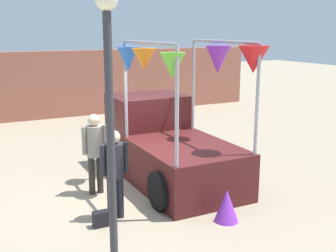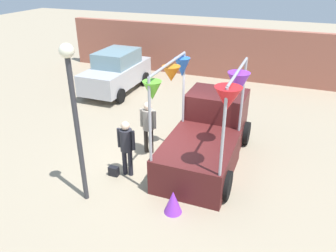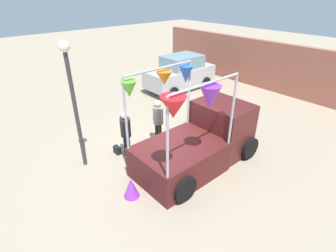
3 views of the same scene
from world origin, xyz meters
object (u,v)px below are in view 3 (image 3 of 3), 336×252
at_px(person_customer, 126,130).
at_px(handbag, 117,150).
at_px(vendor_truck, 202,138).
at_px(person_vendor, 158,118).
at_px(folded_kite_bundle_violet, 131,188).
at_px(parked_car, 180,73).
at_px(street_lamp, 72,90).

relative_size(person_customer, handbag, 5.94).
height_order(vendor_truck, person_vendor, vendor_truck).
xyz_separation_m(person_customer, handbag, (-0.35, -0.20, -0.86)).
xyz_separation_m(vendor_truck, person_vendor, (-1.81, -0.35, 0.16)).
xyz_separation_m(person_vendor, folded_kite_bundle_violet, (1.70, -2.36, -0.74)).
bearing_deg(vendor_truck, parked_car, 142.22).
xyz_separation_m(parked_car, handbag, (3.29, -6.15, -0.80)).
height_order(handbag, street_lamp, street_lamp).
bearing_deg(vendor_truck, person_vendor, -168.98).
bearing_deg(folded_kite_bundle_violet, handbag, 158.67).
relative_size(vendor_truck, street_lamp, 1.03).
bearing_deg(folded_kite_bundle_violet, person_customer, 149.75).
relative_size(handbag, folded_kite_bundle_violet, 0.47).
xyz_separation_m(vendor_truck, folded_kite_bundle_violet, (-0.10, -2.71, -0.58)).
distance_m(person_customer, street_lamp, 2.12).
relative_size(parked_car, street_lamp, 1.01).
relative_size(person_vendor, street_lamp, 0.43).
height_order(vendor_truck, street_lamp, street_lamp).
bearing_deg(vendor_truck, person_customer, -137.60).
distance_m(person_customer, handbag, 0.95).
bearing_deg(parked_car, street_lamp, -66.67).
bearing_deg(handbag, street_lamp, -97.84).
xyz_separation_m(person_vendor, street_lamp, (-0.55, -2.67, 1.54)).
bearing_deg(folded_kite_bundle_violet, person_vendor, 125.83).
height_order(person_customer, folded_kite_bundle_violet, person_customer).
height_order(parked_car, handbag, parked_car).
bearing_deg(person_customer, parked_car, 121.49).
bearing_deg(person_customer, folded_kite_bundle_violet, -30.25).
distance_m(vendor_truck, person_vendor, 1.85).
height_order(person_customer, handbag, person_customer).
bearing_deg(person_customer, person_vendor, 88.09).
bearing_deg(folded_kite_bundle_violet, parked_car, 127.73).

